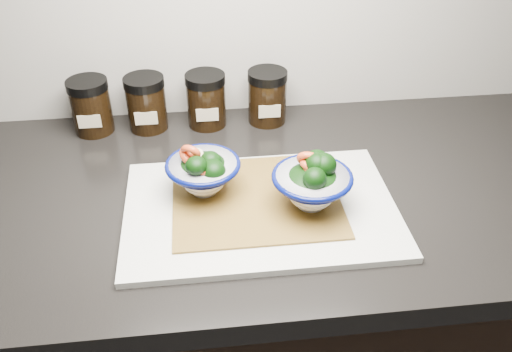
{
  "coord_description": "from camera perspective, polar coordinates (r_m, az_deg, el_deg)",
  "views": [
    {
      "loc": [
        0.02,
        0.68,
        1.48
      ],
      "look_at": [
        0.1,
        1.4,
        0.96
      ],
      "focal_mm": 38.0,
      "sensor_mm": 36.0,
      "label": 1
    }
  ],
  "objects": [
    {
      "name": "bowl_right",
      "position": [
        0.88,
        5.98,
        -0.69
      ],
      "size": [
        0.13,
        0.13,
        0.1
      ],
      "rotation": [
        0.0,
        0.0,
        0.3
      ],
      "color": "white",
      "rests_on": "bamboo_mat"
    },
    {
      "name": "spice_jar_d",
      "position": [
        1.14,
        1.19,
        8.36
      ],
      "size": [
        0.08,
        0.08,
        0.11
      ],
      "color": "black",
      "rests_on": "countertop"
    },
    {
      "name": "spice_jar_c",
      "position": [
        1.13,
        -5.27,
        7.99
      ],
      "size": [
        0.08,
        0.08,
        0.11
      ],
      "color": "black",
      "rests_on": "countertop"
    },
    {
      "name": "bowl_left",
      "position": [
        0.91,
        -5.51,
        0.44
      ],
      "size": [
        0.13,
        0.13,
        0.1
      ],
      "rotation": [
        0.0,
        0.0,
        -0.33
      ],
      "color": "white",
      "rests_on": "bamboo_mat"
    },
    {
      "name": "countertop",
      "position": [
        0.97,
        -6.15,
        -2.68
      ],
      "size": [
        3.5,
        0.6,
        0.04
      ],
      "primitive_type": "cube",
      "color": "black",
      "rests_on": "cabinet"
    },
    {
      "name": "bamboo_mat",
      "position": [
        0.92,
        0.0,
        -2.34
      ],
      "size": [
        0.28,
        0.24,
        0.0
      ],
      "primitive_type": "cube",
      "color": "olive",
      "rests_on": "cutting_board"
    },
    {
      "name": "spice_jar_b",
      "position": [
        1.14,
        -11.48,
        7.54
      ],
      "size": [
        0.08,
        0.08,
        0.11
      ],
      "color": "black",
      "rests_on": "countertop"
    },
    {
      "name": "spice_jar_a",
      "position": [
        1.15,
        -17.0,
        7.06
      ],
      "size": [
        0.08,
        0.08,
        0.11
      ],
      "color": "black",
      "rests_on": "countertop"
    },
    {
      "name": "cutting_board",
      "position": [
        0.91,
        0.48,
        -3.49
      ],
      "size": [
        0.45,
        0.3,
        0.01
      ],
      "primitive_type": "cube",
      "color": "silver",
      "rests_on": "countertop"
    }
  ]
}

